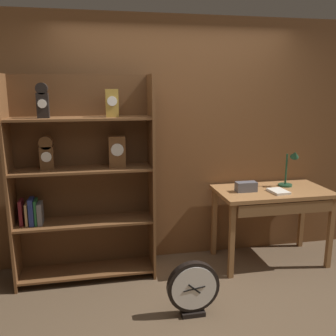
# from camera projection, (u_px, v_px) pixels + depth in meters

# --- Properties ---
(ground_plane) EXTENTS (10.00, 10.00, 0.00)m
(ground_plane) POSITION_uv_depth(u_px,v_px,m) (212.00, 326.00, 2.95)
(ground_plane) COLOR brown
(back_wood_panel) EXTENTS (4.80, 0.05, 2.60)m
(back_wood_panel) POSITION_uv_depth(u_px,v_px,m) (176.00, 142.00, 3.97)
(back_wood_panel) COLOR brown
(back_wood_panel) RESTS_ON ground
(bookshelf) EXTENTS (1.33, 0.35, 2.00)m
(bookshelf) POSITION_uv_depth(u_px,v_px,m) (81.00, 181.00, 3.52)
(bookshelf) COLOR brown
(bookshelf) RESTS_ON ground
(workbench) EXTENTS (1.19, 0.64, 0.81)m
(workbench) POSITION_uv_depth(u_px,v_px,m) (273.00, 199.00, 3.89)
(workbench) COLOR #9E6B3D
(workbench) RESTS_ON ground
(desk_lamp) EXTENTS (0.20, 0.20, 0.41)m
(desk_lamp) POSITION_uv_depth(u_px,v_px,m) (290.00, 168.00, 3.98)
(desk_lamp) COLOR #1E472D
(desk_lamp) RESTS_ON workbench
(toolbox_small) EXTENTS (0.22, 0.10, 0.10)m
(toolbox_small) POSITION_uv_depth(u_px,v_px,m) (246.00, 187.00, 3.82)
(toolbox_small) COLOR #595960
(toolbox_small) RESTS_ON workbench
(open_repair_manual) EXTENTS (0.18, 0.23, 0.02)m
(open_repair_manual) POSITION_uv_depth(u_px,v_px,m) (278.00, 191.00, 3.79)
(open_repair_manual) COLOR silver
(open_repair_manual) RESTS_ON workbench
(round_clock_large) EXTENTS (0.44, 0.11, 0.48)m
(round_clock_large) POSITION_uv_depth(u_px,v_px,m) (193.00, 288.00, 3.04)
(round_clock_large) COLOR black
(round_clock_large) RESTS_ON ground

